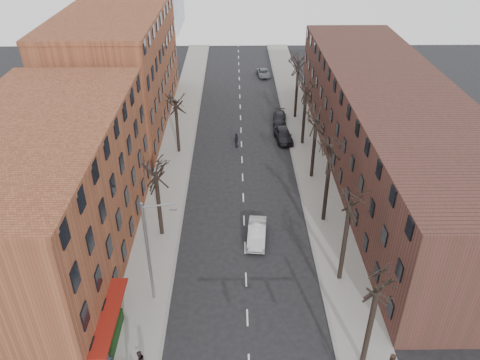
{
  "coord_description": "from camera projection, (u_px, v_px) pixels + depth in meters",
  "views": [
    {
      "loc": [
        -0.86,
        -16.1,
        26.94
      ],
      "look_at": [
        -0.38,
        20.98,
        4.0
      ],
      "focal_mm": 35.0,
      "sensor_mm": 36.0,
      "label": 1
    }
  ],
  "objects": [
    {
      "name": "sidewalk_right",
      "position": [
        306.0,
        147.0,
        57.69
      ],
      "size": [
        4.0,
        90.0,
        0.15
      ],
      "primitive_type": "cube",
      "color": "gray",
      "rests_on": "ground"
    },
    {
      "name": "silver_sedan",
      "position": [
        257.0,
        233.0,
        42.06
      ],
      "size": [
        1.99,
        4.67,
        1.5
      ],
      "primitive_type": "imported",
      "rotation": [
        0.0,
        0.0,
        -0.09
      ],
      "color": "#ADB0B4",
      "rests_on": "ground"
    },
    {
      "name": "parked_car_far",
      "position": [
        264.0,
        73.0,
        79.59
      ],
      "size": [
        2.28,
        4.33,
        1.16
      ],
      "primitive_type": "imported",
      "rotation": [
        0.0,
        0.0,
        0.09
      ],
      "color": "slate",
      "rests_on": "ground"
    },
    {
      "name": "tree_right_b",
      "position": [
        339.0,
        279.0,
        38.16
      ],
      "size": [
        5.2,
        5.2,
        10.8
      ],
      "primitive_type": null,
      "color": "black",
      "rests_on": "ground"
    },
    {
      "name": "building_right",
      "position": [
        389.0,
        128.0,
        50.93
      ],
      "size": [
        12.0,
        50.0,
        10.0
      ],
      "primitive_type": "cube",
      "color": "#482721",
      "rests_on": "ground"
    },
    {
      "name": "hedge",
      "position": [
        109.0,
        347.0,
        31.68
      ],
      "size": [
        0.8,
        6.0,
        1.0
      ],
      "primitive_type": "cube",
      "color": "#173311",
      "rests_on": "sidewalk_left"
    },
    {
      "name": "pedestrian_crossing",
      "position": [
        236.0,
        140.0,
        57.37
      ],
      "size": [
        0.81,
        1.17,
        1.84
      ],
      "primitive_type": "imported",
      "rotation": [
        0.0,
        0.0,
        1.2
      ],
      "color": "black",
      "rests_on": "ground"
    },
    {
      "name": "awning_left",
      "position": [
        115.0,
        341.0,
        32.87
      ],
      "size": [
        1.2,
        7.0,
        0.15
      ],
      "primitive_type": "cube",
      "color": "maroon",
      "rests_on": "ground"
    },
    {
      "name": "tree_right_c",
      "position": [
        323.0,
        220.0,
        44.96
      ],
      "size": [
        5.2,
        5.2,
        11.6
      ],
      "primitive_type": null,
      "color": "black",
      "rests_on": "ground"
    },
    {
      "name": "parked_car_mid",
      "position": [
        280.0,
        118.0,
        63.68
      ],
      "size": [
        2.11,
        4.46,
        1.26
      ],
      "primitive_type": "imported",
      "rotation": [
        0.0,
        0.0,
        -0.08
      ],
      "color": "black",
      "rests_on": "ground"
    },
    {
      "name": "tree_right_e",
      "position": [
        302.0,
        144.0,
        58.57
      ],
      "size": [
        5.2,
        5.2,
        10.8
      ],
      "primitive_type": null,
      "color": "black",
      "rests_on": "ground"
    },
    {
      "name": "building_left_far",
      "position": [
        119.0,
        69.0,
        61.43
      ],
      "size": [
        12.0,
        28.0,
        14.0
      ],
      "primitive_type": "cube",
      "color": "brown",
      "rests_on": "ground"
    },
    {
      "name": "tree_left_b",
      "position": [
        179.0,
        152.0,
        56.7
      ],
      "size": [
        5.2,
        5.2,
        9.5
      ],
      "primitive_type": null,
      "color": "black",
      "rests_on": "ground"
    },
    {
      "name": "tree_left_a",
      "position": [
        162.0,
        234.0,
        43.1
      ],
      "size": [
        5.2,
        5.2,
        9.5
      ],
      "primitive_type": null,
      "color": "black",
      "rests_on": "ground"
    },
    {
      "name": "sidewalk_left",
      "position": [
        177.0,
        148.0,
        57.51
      ],
      "size": [
        4.0,
        90.0,
        0.15
      ],
      "primitive_type": "cube",
      "color": "gray",
      "rests_on": "ground"
    },
    {
      "name": "tree_right_d",
      "position": [
        311.0,
        177.0,
        51.77
      ],
      "size": [
        5.2,
        5.2,
        10.0
      ],
      "primitive_type": null,
      "color": "black",
      "rests_on": "ground"
    },
    {
      "name": "streetlight",
      "position": [
        150.0,
        249.0,
        33.66
      ],
      "size": [
        2.45,
        0.22,
        9.03
      ],
      "color": "slate",
      "rests_on": "ground"
    },
    {
      "name": "tree_right_f",
      "position": [
        295.0,
        117.0,
        65.37
      ],
      "size": [
        5.2,
        5.2,
        11.6
      ],
      "primitive_type": null,
      "color": "black",
      "rests_on": "ground"
    },
    {
      "name": "building_left_near",
      "position": [
        46.0,
        199.0,
        37.3
      ],
      "size": [
        12.0,
        26.0,
        12.0
      ],
      "primitive_type": "cube",
      "color": "brown",
      "rests_on": "ground"
    },
    {
      "name": "parked_car_near",
      "position": [
        283.0,
        135.0,
        58.89
      ],
      "size": [
        2.44,
        5.02,
        1.65
      ],
      "primitive_type": "imported",
      "rotation": [
        0.0,
        0.0,
        0.1
      ],
      "color": "black",
      "rests_on": "ground"
    }
  ]
}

